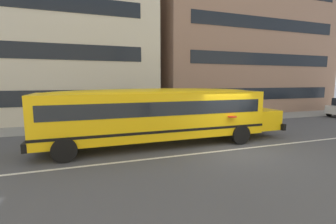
{
  "coord_description": "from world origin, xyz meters",
  "views": [
    {
      "loc": [
        -6.23,
        -8.73,
        3.09
      ],
      "look_at": [
        -2.9,
        0.95,
        1.73
      ],
      "focal_mm": 24.88,
      "sensor_mm": 36.0,
      "label": 1
    }
  ],
  "objects": [
    {
      "name": "ground_plane",
      "position": [
        0.0,
        0.0,
        0.0
      ],
      "size": [
        400.0,
        400.0,
        0.0
      ],
      "primitive_type": "plane",
      "color": "#4C4C4F"
    },
    {
      "name": "sidewalk_far",
      "position": [
        0.0,
        7.73,
        0.01
      ],
      "size": [
        120.0,
        3.0,
        0.01
      ],
      "primitive_type": "cube",
      "color": "gray",
      "rests_on": "ground_plane"
    },
    {
      "name": "lane_centreline",
      "position": [
        0.0,
        0.0,
        0.0
      ],
      "size": [
        110.0,
        0.16,
        0.01
      ],
      "primitive_type": "cube",
      "color": "silver",
      "rests_on": "ground_plane"
    },
    {
      "name": "school_bus",
      "position": [
        -2.95,
        1.89,
        1.63
      ],
      "size": [
        12.31,
        2.91,
        2.75
      ],
      "rotation": [
        0.0,
        0.0,
        0.0
      ],
      "color": "yellow",
      "rests_on": "ground_plane"
    },
    {
      "name": "apartment_block_far_left",
      "position": [
        -10.45,
        14.55,
        6.65
      ],
      "size": [
        19.54,
        10.7,
        13.3
      ],
      "color": "beige",
      "rests_on": "ground_plane"
    },
    {
      "name": "apartment_block_far_centre",
      "position": [
        9.71,
        13.78,
        9.85
      ],
      "size": [
        18.56,
        9.16,
        19.7
      ],
      "color": "#93705B",
      "rests_on": "ground_plane"
    }
  ]
}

